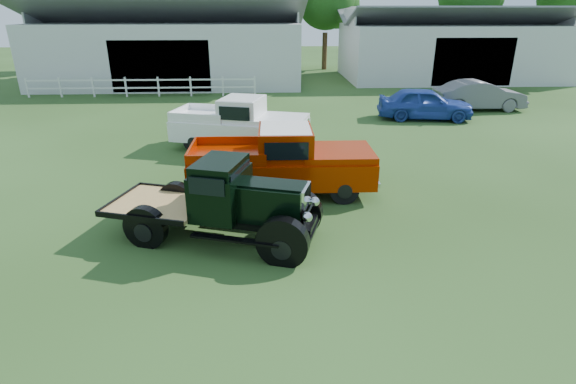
{
  "coord_description": "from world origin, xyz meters",
  "views": [
    {
      "loc": [
        -0.28,
        -8.73,
        5.13
      ],
      "look_at": [
        0.2,
        1.2,
        1.05
      ],
      "focal_mm": 28.0,
      "sensor_mm": 36.0,
      "label": 1
    }
  ],
  "objects_px": {
    "vintage_flatbed": "(218,200)",
    "misc_car_grey": "(479,95)",
    "red_pickup": "(282,161)",
    "white_pickup": "(240,124)",
    "misc_car_blue": "(425,103)"
  },
  "relations": [
    {
      "from": "white_pickup",
      "to": "vintage_flatbed",
      "type": "bearing_deg",
      "value": -75.39
    },
    {
      "from": "vintage_flatbed",
      "to": "misc_car_grey",
      "type": "relative_size",
      "value": 1.05
    },
    {
      "from": "misc_car_blue",
      "to": "misc_car_grey",
      "type": "bearing_deg",
      "value": -52.79
    },
    {
      "from": "red_pickup",
      "to": "misc_car_grey",
      "type": "relative_size",
      "value": 1.17
    },
    {
      "from": "vintage_flatbed",
      "to": "misc_car_grey",
      "type": "distance_m",
      "value": 19.0
    },
    {
      "from": "vintage_flatbed",
      "to": "misc_car_blue",
      "type": "relative_size",
      "value": 1.09
    },
    {
      "from": "misc_car_grey",
      "to": "red_pickup",
      "type": "bearing_deg",
      "value": 135.81
    },
    {
      "from": "white_pickup",
      "to": "misc_car_blue",
      "type": "distance_m",
      "value": 10.01
    },
    {
      "from": "red_pickup",
      "to": "vintage_flatbed",
      "type": "bearing_deg",
      "value": -118.94
    },
    {
      "from": "vintage_flatbed",
      "to": "misc_car_blue",
      "type": "xyz_separation_m",
      "value": [
        8.99,
        12.14,
        -0.21
      ]
    },
    {
      "from": "misc_car_blue",
      "to": "misc_car_grey",
      "type": "distance_m",
      "value": 4.19
    },
    {
      "from": "red_pickup",
      "to": "white_pickup",
      "type": "distance_m",
      "value": 4.87
    },
    {
      "from": "vintage_flatbed",
      "to": "misc_car_grey",
      "type": "height_order",
      "value": "vintage_flatbed"
    },
    {
      "from": "vintage_flatbed",
      "to": "red_pickup",
      "type": "relative_size",
      "value": 0.9
    },
    {
      "from": "white_pickup",
      "to": "misc_car_grey",
      "type": "bearing_deg",
      "value": 43.87
    }
  ]
}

